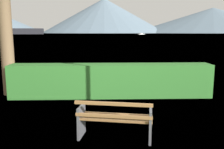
{
  "coord_description": "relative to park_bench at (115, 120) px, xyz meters",
  "views": [
    {
      "loc": [
        -0.22,
        -4.84,
        2.2
      ],
      "look_at": [
        0.0,
        2.14,
        0.99
      ],
      "focal_mm": 39.09,
      "sensor_mm": 36.0,
      "label": 1
    }
  ],
  "objects": [
    {
      "name": "water_surface",
      "position": [
        0.01,
        308.9,
        -0.42
      ],
      "size": [
        620.0,
        620.0,
        0.0
      ],
      "primitive_type": "plane",
      "color": "#6B8EA3",
      "rests_on": "ground_plane"
    },
    {
      "name": "fishing_boat_near",
      "position": [
        34.44,
        225.38,
        0.06
      ],
      "size": [
        6.78,
        5.25,
        1.38
      ],
      "color": "silver",
      "rests_on": "water_surface"
    },
    {
      "name": "park_bench",
      "position": [
        0.0,
        0.0,
        0.0
      ],
      "size": [
        1.61,
        0.84,
        0.87
      ],
      "color": "olive",
      "rests_on": "ground_plane"
    },
    {
      "name": "distant_hills",
      "position": [
        2.11,
        589.15,
        35.39
      ],
      "size": [
        944.46,
        413.74,
        81.96
      ],
      "color": "slate",
      "rests_on": "ground_plane"
    },
    {
      "name": "hedge_row",
      "position": [
        0.01,
        3.42,
        0.14
      ],
      "size": [
        6.82,
        0.77,
        1.13
      ],
      "primitive_type": "cube",
      "color": "#2D6B28",
      "rests_on": "ground_plane"
    },
    {
      "name": "ground_plane",
      "position": [
        0.01,
        0.06,
        -0.42
      ],
      "size": [
        1400.0,
        1400.0,
        0.0
      ],
      "primitive_type": "plane",
      "color": "#4C6B33"
    }
  ]
}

